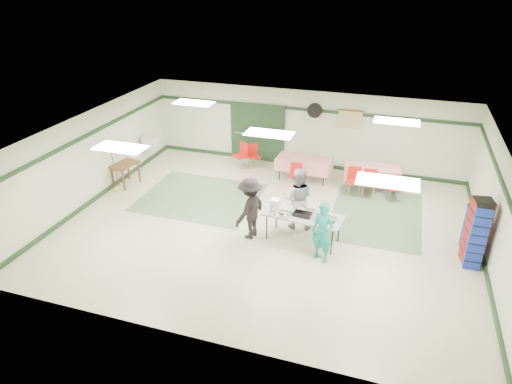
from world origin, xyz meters
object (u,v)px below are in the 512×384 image
(crate_stack_red, at_px, (476,231))
(broom, at_px, (115,170))
(office_printer, at_px, (150,141))
(chair_d, at_px, (296,172))
(crate_stack_blue_b, at_px, (472,229))
(chair_c, at_px, (393,185))
(volunteer_dark, at_px, (250,208))
(chair_a, at_px, (370,180))
(serving_table, at_px, (303,216))
(chair_loose_b, at_px, (242,153))
(dining_table_a, at_px, (372,172))
(volunteer_grey, at_px, (298,198))
(chair_b, at_px, (354,178))
(crate_stack_blue_a, at_px, (477,236))
(printer_table, at_px, (125,167))
(dining_table_b, at_px, (304,164))
(volunteer_teal, at_px, (323,232))
(chair_loose_a, at_px, (253,154))

(crate_stack_red, xyz_separation_m, broom, (-10.38, 0.79, -0.16))
(office_printer, xyz_separation_m, broom, (-0.08, -2.06, -0.26))
(chair_d, xyz_separation_m, crate_stack_blue_b, (5.03, -2.26, 0.12))
(chair_c, bearing_deg, volunteer_dark, -154.02)
(office_printer, height_order, broom, broom)
(chair_a, bearing_deg, serving_table, -113.60)
(chair_loose_b, relative_size, office_printer, 1.96)
(office_printer, distance_m, broom, 2.08)
(crate_stack_red, relative_size, office_printer, 3.50)
(chair_a, bearing_deg, crate_stack_red, -45.80)
(dining_table_a, xyz_separation_m, chair_a, (-0.01, -0.56, -0.04))
(volunteer_grey, bearing_deg, chair_b, -124.51)
(crate_stack_blue_a, distance_m, crate_stack_red, 0.22)
(chair_loose_b, height_order, printer_table, chair_loose_b)
(crate_stack_blue_b, height_order, broom, broom)
(chair_b, bearing_deg, chair_a, -13.10)
(dining_table_a, height_order, chair_loose_b, chair_loose_b)
(volunteer_dark, xyz_separation_m, dining_table_b, (0.56, 3.94, -0.27))
(office_printer, bearing_deg, dining_table_b, -5.85)
(volunteer_grey, xyz_separation_m, chair_a, (1.69, 2.50, -0.33))
(dining_table_a, xyz_separation_m, crate_stack_blue_a, (2.69, -3.58, 0.26))
(serving_table, distance_m, crate_stack_red, 4.10)
(chair_c, bearing_deg, crate_stack_blue_a, -74.70)
(dining_table_b, height_order, chair_a, chair_a)
(chair_d, bearing_deg, volunteer_grey, -80.80)
(chair_a, bearing_deg, volunteer_dark, -128.96)
(volunteer_teal, height_order, chair_d, volunteer_teal)
(dining_table_a, xyz_separation_m, chair_c, (0.70, -0.58, -0.09))
(chair_d, relative_size, office_printer, 1.65)
(dining_table_a, xyz_separation_m, broom, (-7.69, -2.57, 0.10))
(serving_table, xyz_separation_m, chair_d, (-0.94, 3.14, -0.24))
(volunteer_grey, bearing_deg, chair_c, -142.37)
(volunteer_teal, relative_size, broom, 1.19)
(office_printer, bearing_deg, crate_stack_blue_a, -27.87)
(volunteer_teal, relative_size, office_printer, 3.23)
(serving_table, xyz_separation_m, chair_b, (0.92, 3.15, -0.18))
(crate_stack_red, distance_m, printer_table, 10.37)
(chair_loose_b, bearing_deg, serving_table, -19.27)
(volunteer_teal, xyz_separation_m, crate_stack_red, (3.46, 1.05, 0.07))
(volunteer_grey, bearing_deg, broom, -13.02)
(chair_b, bearing_deg, serving_table, -119.53)
(volunteer_teal, relative_size, chair_loose_a, 1.82)
(dining_table_b, relative_size, chair_c, 2.33)
(chair_b, xyz_separation_m, crate_stack_blue_b, (3.17, -2.27, 0.06))
(chair_c, bearing_deg, dining_table_b, 150.52)
(volunteer_teal, xyz_separation_m, dining_table_a, (0.78, 4.41, -0.20))
(broom, bearing_deg, chair_b, 10.35)
(serving_table, relative_size, dining_table_a, 1.16)
(chair_a, height_order, chair_d, chair_a)
(volunteer_teal, distance_m, chair_loose_b, 5.98)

